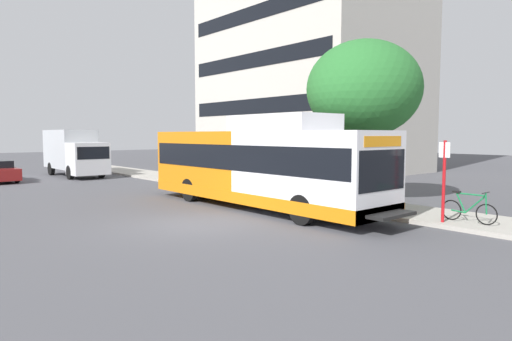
{
  "coord_description": "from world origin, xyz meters",
  "views": [
    {
      "loc": [
        -7.71,
        -12.28,
        2.92
      ],
      "look_at": [
        2.89,
        0.16,
        1.6
      ],
      "focal_mm": 31.24,
      "sensor_mm": 36.0,
      "label": 1
    }
  ],
  "objects_px": {
    "transit_bus": "(258,165)",
    "street_tree_near_stop": "(364,89)",
    "box_truck_background": "(74,151)",
    "bus_stop_sign_pole": "(444,175)",
    "bicycle_parked": "(469,209)"
  },
  "relations": [
    {
      "from": "street_tree_near_stop",
      "to": "box_truck_background",
      "type": "height_order",
      "value": "street_tree_near_stop"
    },
    {
      "from": "transit_bus",
      "to": "bicycle_parked",
      "type": "bearing_deg",
      "value": -69.48
    },
    {
      "from": "bicycle_parked",
      "to": "street_tree_near_stop",
      "type": "bearing_deg",
      "value": 73.69
    },
    {
      "from": "street_tree_near_stop",
      "to": "bicycle_parked",
      "type": "bearing_deg",
      "value": -106.31
    },
    {
      "from": "transit_bus",
      "to": "street_tree_near_stop",
      "type": "distance_m",
      "value": 5.57
    },
    {
      "from": "bus_stop_sign_pole",
      "to": "box_truck_background",
      "type": "relative_size",
      "value": 0.37
    },
    {
      "from": "bus_stop_sign_pole",
      "to": "bicycle_parked",
      "type": "xyz_separation_m",
      "value": [
        0.56,
        -0.56,
        -1.09
      ]
    },
    {
      "from": "transit_bus",
      "to": "bicycle_parked",
      "type": "height_order",
      "value": "transit_bus"
    },
    {
      "from": "bicycle_parked",
      "to": "box_truck_background",
      "type": "relative_size",
      "value": 0.25
    },
    {
      "from": "box_truck_background",
      "to": "transit_bus",
      "type": "bearing_deg",
      "value": -87.09
    },
    {
      "from": "bus_stop_sign_pole",
      "to": "bicycle_parked",
      "type": "relative_size",
      "value": 1.48
    },
    {
      "from": "transit_bus",
      "to": "bicycle_parked",
      "type": "xyz_separation_m",
      "value": [
        2.67,
        -7.13,
        -1.14
      ]
    },
    {
      "from": "bicycle_parked",
      "to": "street_tree_near_stop",
      "type": "relative_size",
      "value": 0.26
    },
    {
      "from": "transit_bus",
      "to": "street_tree_near_stop",
      "type": "relative_size",
      "value": 1.82
    },
    {
      "from": "bicycle_parked",
      "to": "street_tree_near_stop",
      "type": "xyz_separation_m",
      "value": [
        1.52,
        5.21,
        4.27
      ]
    }
  ]
}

